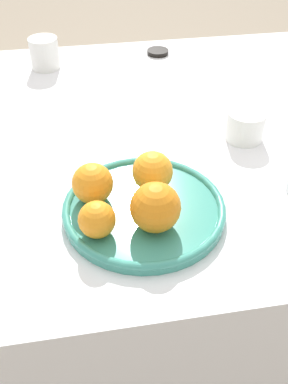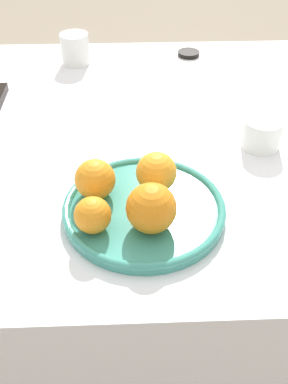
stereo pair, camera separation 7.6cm
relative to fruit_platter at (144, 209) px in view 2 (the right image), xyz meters
The scene contains 10 objects.
ground_plane 0.78m from the fruit_platter, 104.89° to the left, with size 12.00×12.00×0.00m, color gray.
table 0.47m from the fruit_platter, 104.89° to the left, with size 1.42×1.01×0.71m.
fruit_platter is the anchor object (origin of this frame).
orange_0 0.07m from the fruit_platter, 64.55° to the left, with size 0.07×0.07×0.07m.
orange_1 0.07m from the fruit_platter, 78.68° to the right, with size 0.08×0.08×0.08m.
orange_2 0.10m from the fruit_platter, 157.24° to the left, with size 0.07×0.07×0.07m.
orange_3 0.10m from the fruit_platter, 149.15° to the right, with size 0.06×0.06×0.06m.
cup_1 0.66m from the fruit_platter, 104.68° to the left, with size 0.08×0.08×0.08m.
cup_2 0.33m from the fruit_platter, 38.57° to the left, with size 0.08×0.08×0.06m.
soy_dish 0.70m from the fruit_platter, 76.95° to the left, with size 0.06×0.06×0.01m.
Camera 2 is at (0.05, -0.86, 1.25)m, focal length 42.00 mm.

